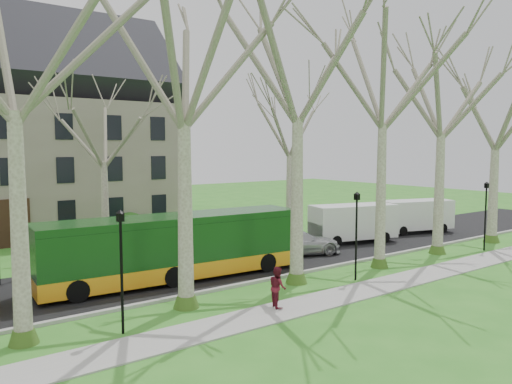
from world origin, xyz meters
The scene contains 13 objects.
ground centered at (0.00, 0.00, 0.00)m, with size 120.00×120.00×0.00m, color #307722.
sidewalk centered at (0.00, -2.50, 0.03)m, with size 70.00×2.00×0.06m, color gray.
road centered at (0.00, 5.50, 0.03)m, with size 80.00×8.00×0.06m, color black.
curb centered at (0.00, 1.50, 0.07)m, with size 80.00×0.25×0.14m, color #A5A39E.
tree_row_verge centered at (0.00, 0.30, 7.00)m, with size 49.00×7.00×14.00m.
tree_row_far centered at (-1.33, 11.00, 6.00)m, with size 33.00×7.00×12.00m.
lamp_row centered at (0.00, -1.00, 2.57)m, with size 36.22×0.22×4.30m.
hedges centered at (-4.67, 14.00, 1.00)m, with size 30.60×8.60×2.00m.
bus_follow centered at (-1.19, 4.26, 1.70)m, with size 13.15×2.74×3.29m, color #124114, non-canonical shape.
sedan centered at (7.49, 4.97, 0.81)m, with size 2.11×5.20×1.51m, color #B2B3B8.
van_a centered at (13.13, 5.71, 1.35)m, with size 5.93×2.15×2.59m, color silver, non-canonical shape.
van_b centered at (19.98, 5.61, 1.30)m, with size 5.67×2.06×2.48m, color silver, non-canonical shape.
pedestrian_b centered at (0.14, -2.10, 0.90)m, with size 0.81×0.63×1.68m, color maroon.
Camera 1 is at (-12.40, -17.54, 6.55)m, focal length 35.00 mm.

